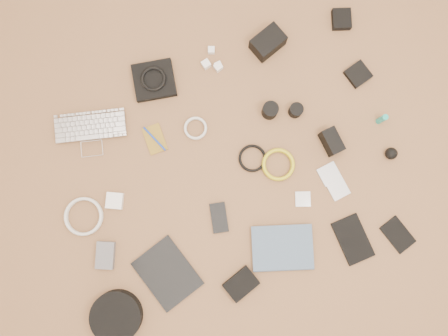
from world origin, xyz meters
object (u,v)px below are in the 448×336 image
object	(u,v)px
phone	(219,218)
dslr_camera	(268,43)
laptop	(92,136)
tablet	(167,273)
headphone_case	(116,316)
paperback	(284,271)

from	to	relation	value
phone	dslr_camera	bearing A→B (deg)	65.92
laptop	tablet	distance (m)	0.66
dslr_camera	headphone_case	size ratio (longest dim) A/B	0.65
laptop	headphone_case	distance (m)	0.75
dslr_camera	tablet	xyz separation A→B (m)	(-0.72, -0.77, -0.03)
dslr_camera	phone	size ratio (longest dim) A/B	1.08
dslr_camera	paperback	world-z (taller)	dslr_camera
headphone_case	paperback	distance (m)	0.70
laptop	phone	size ratio (longest dim) A/B	2.40
laptop	headphone_case	size ratio (longest dim) A/B	1.45
tablet	headphone_case	world-z (taller)	headphone_case
tablet	phone	distance (m)	0.31
tablet	paperback	distance (m)	0.48
paperback	tablet	bearing A→B (deg)	88.91
tablet	headphone_case	distance (m)	0.26
laptop	phone	bearing A→B (deg)	-38.77
phone	paperback	size ratio (longest dim) A/B	0.50
tablet	phone	xyz separation A→B (m)	(0.28, 0.14, -0.00)
laptop	headphone_case	xyz separation A→B (m)	(-0.13, -0.73, 0.02)
tablet	paperback	world-z (taller)	paperback
phone	paperback	xyz separation A→B (m)	(0.18, -0.29, 0.01)
dslr_camera	headphone_case	bearing A→B (deg)	-158.21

